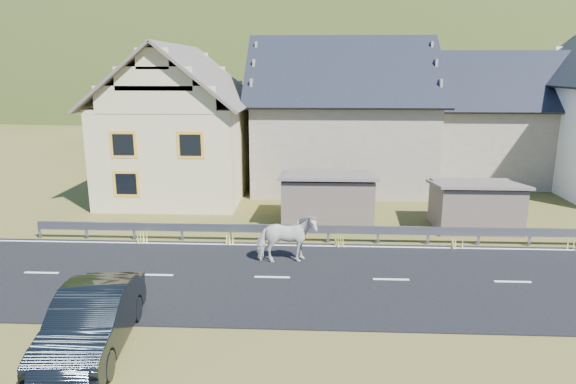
{
  "coord_description": "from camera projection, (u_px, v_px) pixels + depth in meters",
  "views": [
    {
      "loc": [
        -2.69,
        -16.12,
        6.97
      ],
      "look_at": [
        -3.64,
        3.74,
        2.1
      ],
      "focal_mm": 32.0,
      "sensor_mm": 36.0,
      "label": 1
    }
  ],
  "objects": [
    {
      "name": "car",
      "position": [
        92.0,
        321.0,
        12.83
      ],
      "size": [
        2.14,
        4.91,
        1.57
      ],
      "primitive_type": "imported",
      "rotation": [
        0.0,
        0.0,
        0.1
      ],
      "color": "black",
      "rests_on": "ground"
    },
    {
      "name": "house_stone_b",
      "position": [
        499.0,
        111.0,
        32.24
      ],
      "size": [
        9.8,
        8.8,
        8.1
      ],
      "color": "gray",
      "rests_on": "ground"
    },
    {
      "name": "lane_markings",
      "position": [
        391.0,
        279.0,
        17.16
      ],
      "size": [
        60.0,
        6.6,
        0.01
      ],
      "primitive_type": "cube",
      "color": "silver",
      "rests_on": "road"
    },
    {
      "name": "mountain",
      "position": [
        332.0,
        139.0,
        196.34
      ],
      "size": [
        440.0,
        280.0,
        260.0
      ],
      "primitive_type": "ellipsoid",
      "color": "#273812",
      "rests_on": "ground"
    },
    {
      "name": "house_stone_a",
      "position": [
        341.0,
        107.0,
        30.67
      ],
      "size": [
        10.8,
        9.8,
        8.9
      ],
      "color": "gray",
      "rests_on": "ground"
    },
    {
      "name": "ground",
      "position": [
        391.0,
        281.0,
        17.17
      ],
      "size": [
        160.0,
        160.0,
        0.0
      ],
      "primitive_type": "plane",
      "color": "#3A3C12",
      "rests_on": "ground"
    },
    {
      "name": "conifer_patch",
      "position": [
        99.0,
        71.0,
        125.03
      ],
      "size": [
        76.0,
        50.0,
        28.0
      ],
      "primitive_type": "ellipsoid",
      "color": "black",
      "rests_on": "ground"
    },
    {
      "name": "house_cream",
      "position": [
        180.0,
        115.0,
        28.24
      ],
      "size": [
        7.8,
        9.8,
        8.3
      ],
      "color": "beige",
      "rests_on": "ground"
    },
    {
      "name": "shed_right",
      "position": [
        475.0,
        206.0,
        22.55
      ],
      "size": [
        3.8,
        2.9,
        2.2
      ],
      "primitive_type": "cube",
      "color": "#706054",
      "rests_on": "ground"
    },
    {
      "name": "horse",
      "position": [
        286.0,
        239.0,
        18.47
      ],
      "size": [
        1.33,
        2.27,
        1.8
      ],
      "primitive_type": "imported",
      "rotation": [
        0.0,
        0.0,
        1.75
      ],
      "color": "beige",
      "rests_on": "road"
    },
    {
      "name": "shed_left",
      "position": [
        327.0,
        199.0,
        23.31
      ],
      "size": [
        4.3,
        3.3,
        2.4
      ],
      "primitive_type": "cube",
      "color": "#706054",
      "rests_on": "ground"
    },
    {
      "name": "guardrail",
      "position": [
        378.0,
        231.0,
        20.61
      ],
      "size": [
        28.1,
        0.09,
        0.75
      ],
      "color": "#93969B",
      "rests_on": "ground"
    },
    {
      "name": "road",
      "position": [
        391.0,
        280.0,
        17.17
      ],
      "size": [
        60.0,
        7.0,
        0.04
      ],
      "primitive_type": "cube",
      "color": "black",
      "rests_on": "ground"
    }
  ]
}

